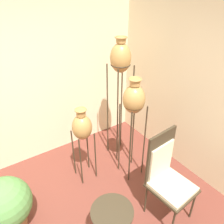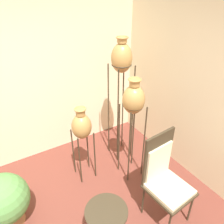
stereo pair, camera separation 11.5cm
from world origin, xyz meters
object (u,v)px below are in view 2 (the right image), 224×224
(side_table, at_px, (107,222))
(vase_stand_tall, at_px, (122,61))
(vase_stand_medium, at_px, (134,101))
(chair, at_px, (164,176))
(vase_stand_short, at_px, (82,127))
(potted_plant, at_px, (4,201))

(side_table, bearing_deg, vase_stand_tall, 51.64)
(vase_stand_medium, bearing_deg, chair, -96.42)
(vase_stand_tall, bearing_deg, side_table, -128.36)
(vase_stand_tall, xyz_separation_m, vase_stand_medium, (-0.11, -0.46, -0.39))
(vase_stand_short, height_order, chair, vase_stand_short)
(vase_stand_tall, distance_m, potted_plant, 2.27)
(chair, xyz_separation_m, potted_plant, (-1.66, 0.85, -0.24))
(vase_stand_short, relative_size, side_table, 1.82)
(potted_plant, bearing_deg, chair, -26.92)
(vase_stand_medium, xyz_separation_m, side_table, (-0.89, -0.81, -0.78))
(vase_stand_medium, bearing_deg, side_table, -137.81)
(chair, bearing_deg, vase_stand_medium, 78.87)
(vase_stand_medium, distance_m, side_table, 1.44)
(vase_stand_tall, distance_m, vase_stand_medium, 0.61)
(vase_stand_tall, height_order, vase_stand_short, vase_stand_tall)
(vase_stand_medium, bearing_deg, vase_stand_tall, 76.19)
(vase_stand_medium, bearing_deg, vase_stand_short, 152.91)
(vase_stand_tall, relative_size, potted_plant, 2.74)
(side_table, bearing_deg, vase_stand_medium, 42.19)
(chair, distance_m, potted_plant, 1.88)
(vase_stand_medium, height_order, vase_stand_short, vase_stand_medium)
(vase_stand_medium, xyz_separation_m, vase_stand_short, (-0.62, 0.32, -0.36))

